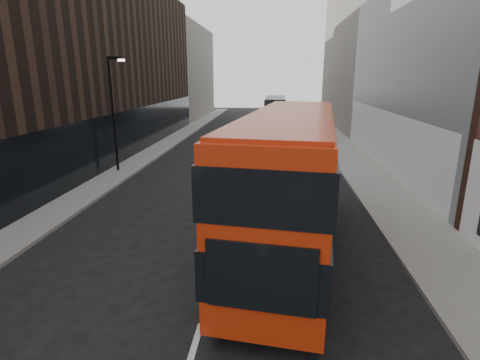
% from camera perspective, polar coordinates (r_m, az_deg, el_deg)
% --- Properties ---
extents(sidewalk_right, '(3.00, 80.00, 0.15)m').
position_cam_1_polar(sidewalk_right, '(30.84, 15.98, 3.85)').
color(sidewalk_right, slate).
rests_on(sidewalk_right, ground).
extents(sidewalk_left, '(2.00, 80.00, 0.15)m').
position_cam_1_polar(sidewalk_left, '(31.81, -12.69, 4.41)').
color(sidewalk_left, slate).
rests_on(sidewalk_left, ground).
extents(building_modern_block, '(5.03, 22.00, 20.00)m').
position_cam_1_polar(building_modern_block, '(27.77, 27.91, 21.93)').
color(building_modern_block, '#A0A5AA').
rests_on(building_modern_block, ground).
extents(building_victorian, '(6.50, 24.00, 21.00)m').
position_cam_1_polar(building_victorian, '(49.79, 17.38, 19.08)').
color(building_victorian, slate).
rests_on(building_victorian, ground).
extents(building_left_mid, '(5.00, 24.00, 14.00)m').
position_cam_1_polar(building_left_mid, '(37.14, -16.30, 16.48)').
color(building_left_mid, black).
rests_on(building_left_mid, ground).
extents(building_left_far, '(5.00, 20.00, 13.00)m').
position_cam_1_polar(building_left_far, '(58.22, -8.21, 15.87)').
color(building_left_far, slate).
rests_on(building_left_far, ground).
extents(street_lamp, '(1.06, 0.22, 7.00)m').
position_cam_1_polar(street_lamp, '(24.84, -18.68, 10.53)').
color(street_lamp, black).
rests_on(street_lamp, sidewalk_left).
extents(red_bus, '(4.35, 12.22, 4.84)m').
position_cam_1_polar(red_bus, '(13.14, 7.56, 0.79)').
color(red_bus, '#AB240A').
rests_on(red_bus, ground).
extents(grey_bus, '(2.68, 10.80, 3.47)m').
position_cam_1_polar(grey_bus, '(48.31, 5.39, 10.55)').
color(grey_bus, black).
rests_on(grey_bus, ground).
extents(car_a, '(2.19, 4.47, 1.47)m').
position_cam_1_polar(car_a, '(20.09, 4.15, 0.29)').
color(car_a, black).
rests_on(car_a, ground).
extents(car_b, '(1.77, 3.99, 1.27)m').
position_cam_1_polar(car_b, '(25.74, 6.66, 3.39)').
color(car_b, gray).
rests_on(car_b, ground).
extents(car_c, '(2.43, 5.14, 1.45)m').
position_cam_1_polar(car_c, '(34.07, 8.89, 6.44)').
color(car_c, black).
rests_on(car_c, ground).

